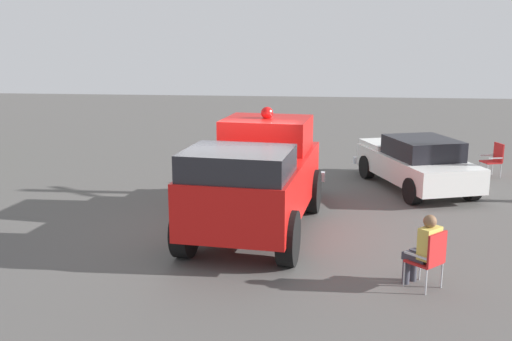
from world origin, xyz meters
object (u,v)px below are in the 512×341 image
(lawn_chair_by_car, at_px, (495,157))
(classic_hot_rod, at_px, (416,162))
(lawn_chair_near_truck, at_px, (430,256))
(vintage_fire_truck, at_px, (258,176))
(spectator_seated, at_px, (424,248))
(traffic_cone, at_px, (216,173))

(lawn_chair_by_car, bearing_deg, classic_hot_rod, 33.00)
(classic_hot_rod, bearing_deg, lawn_chair_by_car, -147.00)
(lawn_chair_near_truck, relative_size, lawn_chair_by_car, 1.00)
(vintage_fire_truck, distance_m, spectator_seated, 4.22)
(lawn_chair_by_car, height_order, spectator_seated, spectator_seated)
(lawn_chair_near_truck, bearing_deg, classic_hot_rod, -96.27)
(lawn_chair_near_truck, xyz_separation_m, lawn_chair_by_car, (-3.34, -8.64, 0.00))
(vintage_fire_truck, distance_m, lawn_chair_by_car, 8.69)
(lawn_chair_near_truck, xyz_separation_m, spectator_seated, (0.09, -0.09, 0.11))
(vintage_fire_truck, xyz_separation_m, spectator_seated, (-3.09, 2.83, -0.50))
(classic_hot_rod, bearing_deg, lawn_chair_near_truck, 83.73)
(vintage_fire_truck, relative_size, traffic_cone, 9.69)
(lawn_chair_by_car, distance_m, spectator_seated, 9.21)
(vintage_fire_truck, relative_size, lawn_chair_by_car, 6.03)
(lawn_chair_by_car, xyz_separation_m, spectator_seated, (3.43, 8.54, 0.11))
(lawn_chair_near_truck, relative_size, spectator_seated, 0.79)
(spectator_seated, bearing_deg, lawn_chair_by_car, -111.87)
(vintage_fire_truck, bearing_deg, classic_hot_rod, -134.34)
(lawn_chair_by_car, height_order, traffic_cone, lawn_chair_by_car)
(spectator_seated, distance_m, traffic_cone, 8.27)
(classic_hot_rod, height_order, lawn_chair_by_car, classic_hot_rod)
(classic_hot_rod, xyz_separation_m, lawn_chair_by_car, (-2.57, -1.67, -0.16))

